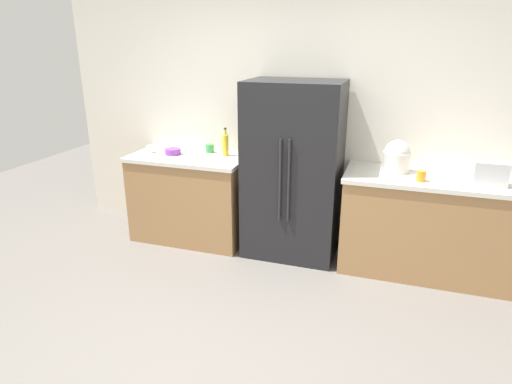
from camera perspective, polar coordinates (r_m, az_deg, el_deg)
name	(u,v)px	position (r m, az deg, el deg)	size (l,w,h in m)	color
ground_plane	(234,341)	(3.33, -2.90, -18.89)	(10.30, 10.30, 0.00)	slate
kitchen_back_panel	(300,99)	(4.48, 5.76, 12.01)	(5.15, 0.10, 2.99)	silver
counter_left	(191,197)	(4.72, -8.50, -0.64)	(1.22, 0.68, 0.92)	#9E7247
counter_right	(430,225)	(4.27, 21.78, -4.06)	(1.57, 0.68, 0.92)	#9E7247
refrigerator	(293,171)	(4.23, 4.87, 2.76)	(0.90, 0.65, 1.71)	black
toaster	(490,174)	(4.06, 28.29, 2.14)	(0.26, 0.14, 0.20)	silver
rice_cooker	(397,157)	(4.14, 17.91, 4.39)	(0.24, 0.24, 0.29)	silver
bottle_a	(225,145)	(4.50, -4.02, 6.19)	(0.06, 0.06, 0.29)	yellow
cup_a	(421,176)	(3.94, 20.80, 1.97)	(0.08, 0.08, 0.09)	orange
cup_b	(150,149)	(4.79, -13.67, 5.48)	(0.08, 0.08, 0.07)	white
cup_c	(210,148)	(4.68, -6.06, 5.71)	(0.09, 0.09, 0.09)	green
bowl_a	(173,152)	(4.65, -10.81, 5.23)	(0.16, 0.16, 0.06)	purple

